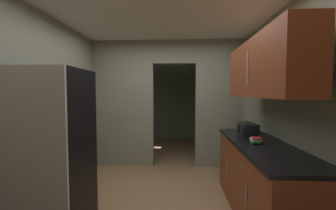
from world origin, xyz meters
name	(u,v)px	position (x,y,z in m)	size (l,w,h in m)	color
ground	(160,209)	(0.00, 0.00, 0.00)	(20.00, 20.00, 0.00)	#93704C
kitchen_overhead_slab	(163,19)	(0.00, 0.52, 2.61)	(3.47, 7.46, 0.06)	silver
kitchen_partition	(166,100)	(-0.04, 1.73, 1.36)	(3.07, 0.12, 2.58)	gray
adjoining_room_shell	(171,101)	(0.00, 3.61, 1.29)	(3.07, 2.82, 2.58)	slate
kitchen_flank_left	(19,113)	(-1.59, -0.38, 1.29)	(0.10, 4.23, 2.58)	gray
kitchen_flank_right	(305,114)	(1.59, -0.38, 1.29)	(0.10, 4.23, 2.58)	gray
refrigerator	(50,152)	(-1.13, -0.55, 0.89)	(0.74, 0.74, 1.77)	black
lower_cabinet_run	(260,181)	(1.22, -0.16, 0.46)	(0.62, 2.06, 0.92)	brown
upper_cabinet_counterside	(263,68)	(1.22, -0.16, 1.81)	(0.36, 1.85, 0.67)	brown
boombox	(248,130)	(1.19, 0.27, 1.01)	(0.21, 0.38, 0.21)	black
book_stack	(256,140)	(1.16, -0.17, 0.96)	(0.13, 0.16, 0.07)	black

